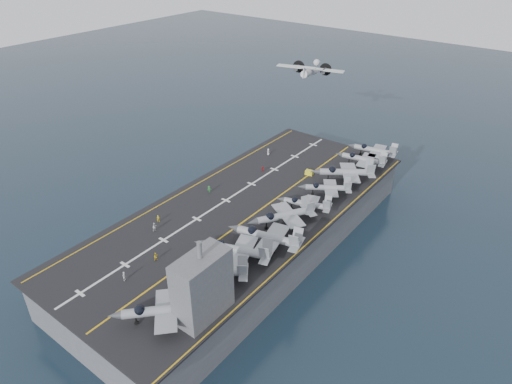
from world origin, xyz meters
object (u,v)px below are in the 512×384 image
Objects in this scene: fighter_jet_0 at (161,310)px; transport_plane at (310,72)px; tow_cart_a at (217,250)px; island_superstructure at (202,280)px.

fighter_jet_0 is 0.73× the size of transport_plane.
tow_cart_a is at bearing -72.67° from transport_plane.
fighter_jet_0 is 9.54× the size of tow_cart_a.
transport_plane is at bearing 110.58° from island_superstructure.
fighter_jet_0 reaches higher than tow_cart_a.
fighter_jet_0 is 20.12m from tow_cart_a.
island_superstructure is 8.59m from fighter_jet_0.
island_superstructure is 8.04× the size of tow_cart_a.
tow_cart_a is at bearing 124.62° from island_superstructure.
transport_plane reaches higher than tow_cart_a.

